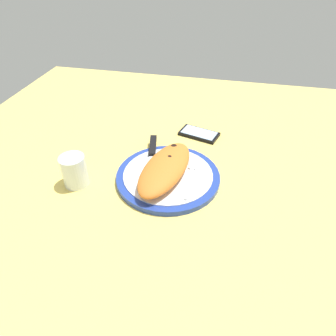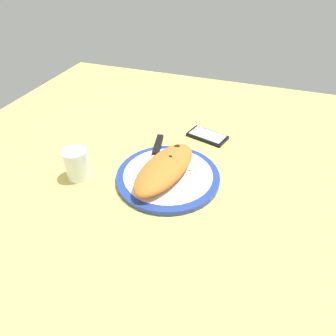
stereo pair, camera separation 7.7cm
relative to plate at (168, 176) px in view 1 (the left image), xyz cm
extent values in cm
cube|color=#EACC60|center=(0.00, 0.00, -2.38)|extent=(150.00, 150.00, 3.00)
cylinder|color=#233D99|center=(0.00, 0.00, -0.12)|extent=(28.55, 28.55, 1.52)
cylinder|color=white|center=(0.00, 0.00, 0.79)|extent=(24.59, 24.59, 0.30)
ellipsoid|color=orange|center=(-0.75, 0.65, 3.30)|extent=(26.69, 15.05, 4.71)
ellipsoid|color=black|center=(7.93, 0.29, 4.69)|extent=(2.84, 2.48, 0.86)
ellipsoid|color=black|center=(1.76, 0.39, 5.26)|extent=(2.70, 2.63, 0.76)
cube|color=silver|center=(-3.01, -6.29, 1.14)|extent=(12.55, 1.27, 0.40)
cube|color=silver|center=(5.25, -6.05, 1.14)|extent=(4.06, 2.32, 0.40)
cube|color=silver|center=(0.17, 4.96, 1.14)|extent=(13.31, 4.25, 0.40)
cube|color=black|center=(11.70, 7.34, 1.54)|extent=(10.48, 4.04, 1.20)
cube|color=black|center=(24.67, -5.32, -0.38)|extent=(9.96, 14.17, 1.00)
cube|color=silver|center=(24.67, -5.32, 0.20)|extent=(8.57, 12.41, 0.16)
cylinder|color=silver|center=(-7.14, 23.83, 3.46)|extent=(6.61, 6.61, 8.67)
cylinder|color=silver|center=(-7.14, 23.83, 1.64)|extent=(6.08, 6.08, 4.63)
camera|label=1|loc=(-63.00, -13.81, 53.27)|focal=32.39mm
camera|label=2|loc=(-60.90, -21.24, 53.27)|focal=32.39mm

